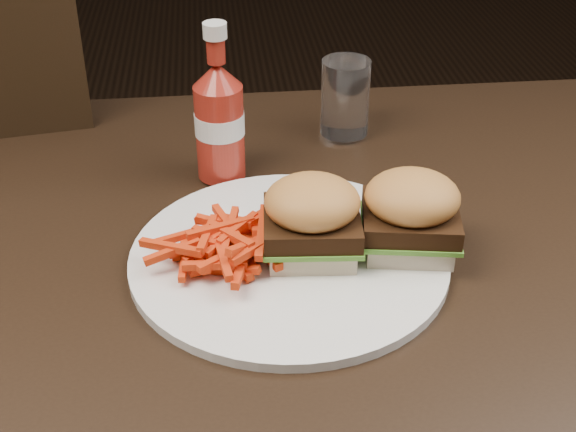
{
  "coord_description": "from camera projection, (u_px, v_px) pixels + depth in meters",
  "views": [
    {
      "loc": [
        -0.05,
        -0.7,
        1.24
      ],
      "look_at": [
        0.02,
        -0.02,
        0.8
      ],
      "focal_mm": 50.0,
      "sensor_mm": 36.0,
      "label": 1
    }
  ],
  "objects": [
    {
      "name": "plate",
      "position": [
        289.0,
        258.0,
        0.82
      ],
      "size": [
        0.33,
        0.33,
        0.01
      ],
      "primitive_type": "cylinder",
      "color": "white",
      "rests_on": "dining_table"
    },
    {
      "name": "ketchup_bottle",
      "position": [
        220.0,
        132.0,
        0.94
      ],
      "size": [
        0.07,
        0.07,
        0.12
      ],
      "primitive_type": "cylinder",
      "rotation": [
        0.0,
        0.0,
        0.29
      ],
      "color": "maroon",
      "rests_on": "dining_table"
    },
    {
      "name": "dining_table",
      "position": [
        264.0,
        262.0,
        0.86
      ],
      "size": [
        1.2,
        0.8,
        0.04
      ],
      "primitive_type": "cube",
      "color": "black",
      "rests_on": "ground"
    },
    {
      "name": "tumbler",
      "position": [
        345.0,
        97.0,
        1.04
      ],
      "size": [
        0.08,
        0.08,
        0.1
      ],
      "primitive_type": "cylinder",
      "rotation": [
        0.0,
        0.0,
        0.22
      ],
      "color": "white",
      "rests_on": "dining_table"
    },
    {
      "name": "fries_pile",
      "position": [
        221.0,
        241.0,
        0.8
      ],
      "size": [
        0.12,
        0.12,
        0.04
      ],
      "primitive_type": null,
      "rotation": [
        0.0,
        0.0,
        0.18
      ],
      "color": "red",
      "rests_on": "plate"
    },
    {
      "name": "sandwich_half_b",
      "position": [
        408.0,
        239.0,
        0.83
      ],
      "size": [
        0.1,
        0.09,
        0.02
      ],
      "primitive_type": "cube",
      "rotation": [
        0.0,
        0.0,
        -0.16
      ],
      "color": "beige",
      "rests_on": "plate"
    },
    {
      "name": "sandwich_half_a",
      "position": [
        311.0,
        244.0,
        0.82
      ],
      "size": [
        0.09,
        0.09,
        0.02
      ],
      "primitive_type": "cube",
      "rotation": [
        0.0,
        0.0,
        -0.08
      ],
      "color": "beige",
      "rests_on": "plate"
    }
  ]
}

